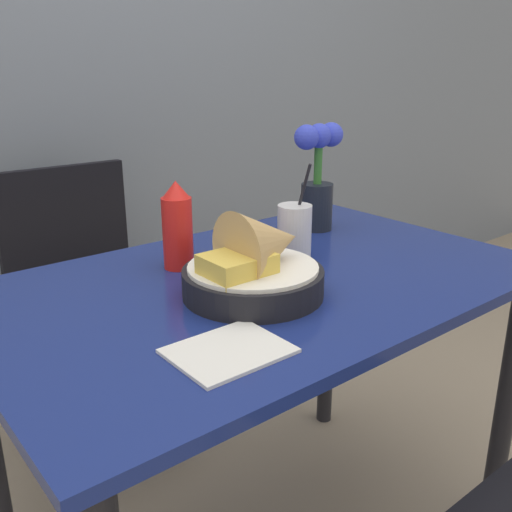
{
  "coord_description": "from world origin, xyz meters",
  "views": [
    {
      "loc": [
        -0.72,
        -0.86,
        1.17
      ],
      "look_at": [
        -0.04,
        -0.02,
        0.8
      ],
      "focal_mm": 40.0,
      "sensor_mm": 36.0,
      "label": 1
    }
  ],
  "objects_px": {
    "chair_far_window": "(82,285)",
    "food_basket": "(258,265)",
    "flower_vase": "(318,174)",
    "ketchup_bottle": "(177,226)",
    "drink_cup": "(294,233)"
  },
  "relations": [
    {
      "from": "chair_far_window",
      "to": "ketchup_bottle",
      "type": "xyz_separation_m",
      "value": [
        0.0,
        -0.57,
        0.31
      ]
    },
    {
      "from": "food_basket",
      "to": "ketchup_bottle",
      "type": "distance_m",
      "value": 0.23
    },
    {
      "from": "food_basket",
      "to": "flower_vase",
      "type": "relative_size",
      "value": 0.97
    },
    {
      "from": "chair_far_window",
      "to": "drink_cup",
      "type": "height_order",
      "value": "drink_cup"
    },
    {
      "from": "food_basket",
      "to": "ketchup_bottle",
      "type": "height_order",
      "value": "ketchup_bottle"
    },
    {
      "from": "flower_vase",
      "to": "ketchup_bottle",
      "type": "bearing_deg",
      "value": -176.4
    },
    {
      "from": "ketchup_bottle",
      "to": "flower_vase",
      "type": "distance_m",
      "value": 0.45
    },
    {
      "from": "food_basket",
      "to": "flower_vase",
      "type": "distance_m",
      "value": 0.49
    },
    {
      "from": "chair_far_window",
      "to": "ketchup_bottle",
      "type": "height_order",
      "value": "ketchup_bottle"
    },
    {
      "from": "chair_far_window",
      "to": "drink_cup",
      "type": "relative_size",
      "value": 3.96
    },
    {
      "from": "food_basket",
      "to": "drink_cup",
      "type": "height_order",
      "value": "drink_cup"
    },
    {
      "from": "flower_vase",
      "to": "food_basket",
      "type": "bearing_deg",
      "value": -148.2
    },
    {
      "from": "food_basket",
      "to": "drink_cup",
      "type": "xyz_separation_m",
      "value": [
        0.2,
        0.12,
        -0.0
      ]
    },
    {
      "from": "chair_far_window",
      "to": "food_basket",
      "type": "relative_size",
      "value": 3.2
    },
    {
      "from": "chair_far_window",
      "to": "flower_vase",
      "type": "distance_m",
      "value": 0.8
    }
  ]
}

